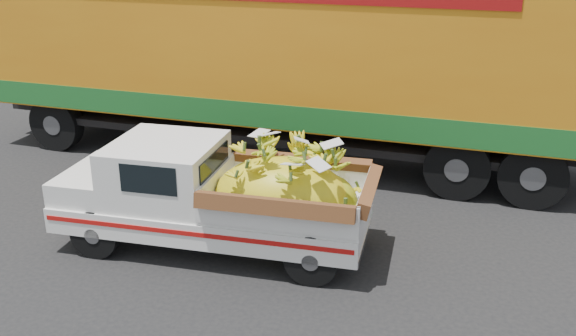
% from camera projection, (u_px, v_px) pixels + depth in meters
% --- Properties ---
extents(ground, '(100.00, 100.00, 0.00)m').
position_uv_depth(ground, '(133.00, 231.00, 9.79)').
color(ground, black).
rests_on(ground, ground).
extents(curb, '(60.00, 0.25, 0.15)m').
position_uv_depth(curb, '(267.00, 115.00, 15.36)').
color(curb, gray).
rests_on(curb, ground).
extents(sidewalk, '(60.00, 4.00, 0.14)m').
position_uv_depth(sidewalk, '(292.00, 95.00, 17.23)').
color(sidewalk, gray).
rests_on(sidewalk, ground).
extents(pickup_truck, '(4.47, 1.87, 1.54)m').
position_uv_depth(pickup_truck, '(236.00, 196.00, 8.96)').
color(pickup_truck, black).
rests_on(pickup_truck, ground).
extents(semi_trailer, '(12.02, 2.75, 3.80)m').
position_uv_depth(semi_trailer, '(281.00, 51.00, 12.12)').
color(semi_trailer, black).
rests_on(semi_trailer, ground).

